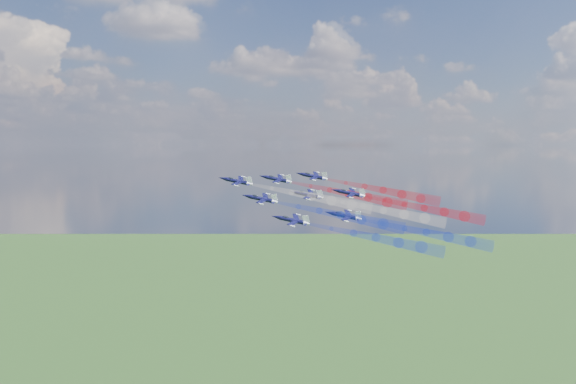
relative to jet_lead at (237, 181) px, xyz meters
name	(u,v)px	position (x,y,z in m)	size (l,w,h in m)	color
jet_lead	(237,181)	(0.00, 0.00, 0.00)	(8.22, 10.28, 2.74)	black
trail_lead	(311,196)	(18.45, -10.55, -4.06)	(3.43, 34.20, 3.43)	white
jet_inner_left	(261,199)	(3.36, -11.56, -4.23)	(8.22, 10.28, 2.74)	black
trail_inner_left	(340,215)	(21.81, -22.11, -8.29)	(3.43, 34.20, 3.43)	#1B39E9
jet_inner_right	(277,179)	(13.34, 3.45, 0.14)	(8.22, 10.28, 2.74)	black
trail_inner_right	(349,194)	(31.79, -7.11, -3.92)	(3.43, 34.20, 3.43)	red
jet_outer_left	(292,220)	(7.71, -23.06, -8.93)	(8.22, 10.28, 2.74)	black
trail_outer_left	(376,238)	(26.16, -33.61, -12.99)	(3.43, 34.20, 3.43)	#1B39E9
jet_center_third	(307,195)	(17.93, -8.88, -3.71)	(8.22, 10.28, 2.74)	black
trail_center_third	(384,210)	(36.38, -19.44, -7.78)	(3.43, 34.20, 3.43)	white
jet_outer_right	(313,176)	(25.79, 5.24, 0.70)	(8.22, 10.28, 2.74)	black
trail_outer_right	(383,190)	(44.24, -5.32, -3.36)	(3.43, 34.20, 3.43)	red
jet_rear_left	(345,216)	(23.04, -22.25, -8.50)	(8.22, 10.28, 2.74)	black
trail_rear_left	(426,233)	(41.49, -32.81, -12.57)	(3.43, 34.20, 3.43)	#1B39E9
jet_rear_right	(350,193)	(31.48, -8.24, -3.66)	(8.22, 10.28, 2.74)	black
trail_rear_right	(424,208)	(49.93, -18.80, -7.73)	(3.43, 34.20, 3.43)	red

